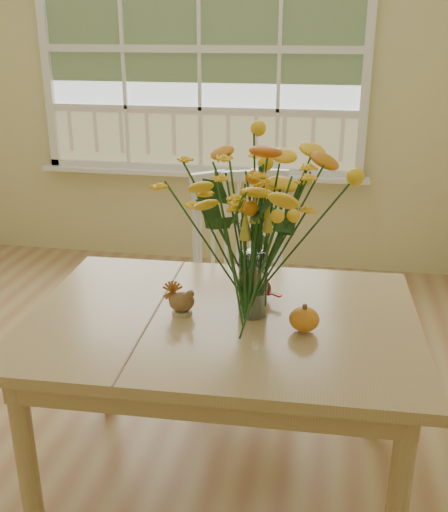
# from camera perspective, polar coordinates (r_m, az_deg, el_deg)

# --- Properties ---
(floor) EXTENTS (4.00, 4.50, 0.01)m
(floor) POSITION_cam_1_polar(r_m,az_deg,el_deg) (2.80, -12.38, -17.02)
(floor) COLOR #A97A51
(floor) RESTS_ON ground
(wall_back) EXTENTS (4.00, 0.02, 2.70)m
(wall_back) POSITION_cam_1_polar(r_m,az_deg,el_deg) (4.37, -2.22, 16.51)
(wall_back) COLOR beige
(wall_back) RESTS_ON floor
(window) EXTENTS (2.42, 0.12, 1.74)m
(window) POSITION_cam_1_polar(r_m,az_deg,el_deg) (4.32, -2.37, 18.86)
(window) COLOR silver
(window) RESTS_ON wall_back
(dining_table) EXTENTS (1.41, 1.03, 0.73)m
(dining_table) POSITION_cam_1_polar(r_m,az_deg,el_deg) (2.18, -0.10, -7.86)
(dining_table) COLOR tan
(dining_table) RESTS_ON floor
(windsor_chair) EXTENTS (0.61, 0.60, 1.03)m
(windsor_chair) POSITION_cam_1_polar(r_m,az_deg,el_deg) (2.93, 1.82, -1.51)
(windsor_chair) COLOR white
(windsor_chair) RESTS_ON floor
(flower_vase) EXTENTS (0.48, 0.48, 0.57)m
(flower_vase) POSITION_cam_1_polar(r_m,az_deg,el_deg) (2.02, 2.89, 3.20)
(flower_vase) COLOR white
(flower_vase) RESTS_ON dining_table
(pumpkin) EXTENTS (0.10, 0.10, 0.08)m
(pumpkin) POSITION_cam_1_polar(r_m,az_deg,el_deg) (2.03, 7.64, -6.09)
(pumpkin) COLOR #C36217
(pumpkin) RESTS_ON dining_table
(turkey_figurine) EXTENTS (0.10, 0.09, 0.11)m
(turkey_figurine) POSITION_cam_1_polar(r_m,az_deg,el_deg) (2.14, -4.05, -4.38)
(turkey_figurine) COLOR #CCB78C
(turkey_figurine) RESTS_ON dining_table
(dark_gourd) EXTENTS (0.13, 0.09, 0.08)m
(dark_gourd) POSITION_cam_1_polar(r_m,az_deg,el_deg) (2.25, 3.41, -3.19)
(dark_gourd) COLOR #38160F
(dark_gourd) RESTS_ON dining_table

